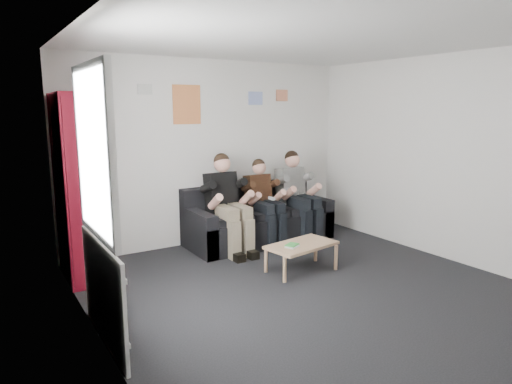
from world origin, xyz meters
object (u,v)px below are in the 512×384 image
Objects in this scene: coffee_table at (301,247)px; person_left at (229,204)px; sofa at (258,221)px; person_middle at (265,202)px; bookshelf at (76,188)px; person_right at (298,196)px.

coffee_table is 1.30m from person_left.
sofa is 0.39m from person_middle.
bookshelf is at bearing 178.07° from person_middle.
person_middle is at bearing 1.82° from bookshelf.
person_left is (-0.37, 1.19, 0.37)m from coffee_table.
person_middle is at bearing -90.00° from sofa.
person_left is (1.98, -0.08, -0.41)m from bookshelf.
person_middle is (0.24, 1.20, 0.33)m from coffee_table.
bookshelf is 1.72× the size of person_middle.
bookshelf is 2.78m from coffee_table.
bookshelf is at bearing 151.63° from coffee_table.
person_middle is at bearing 78.46° from coffee_table.
sofa reaches higher than coffee_table.
person_left is at bearing 1.12° from bookshelf.
coffee_table is 0.65× the size of person_right.
coffee_table is 0.70× the size of person_middle.
person_right reaches higher than sofa.
person_left is at bearing 179.03° from person_right.
person_left is at bearing -161.63° from sofa.
bookshelf reaches higher than person_right.
sofa is 0.75m from person_left.
bookshelf is 2.64m from person_middle.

